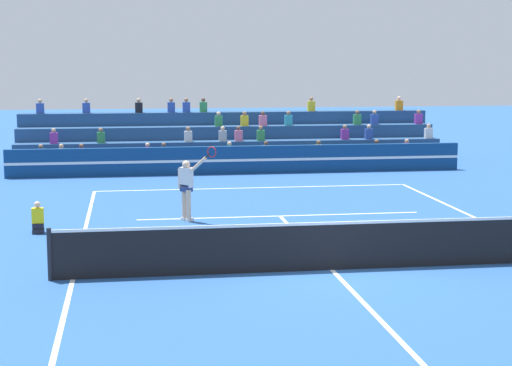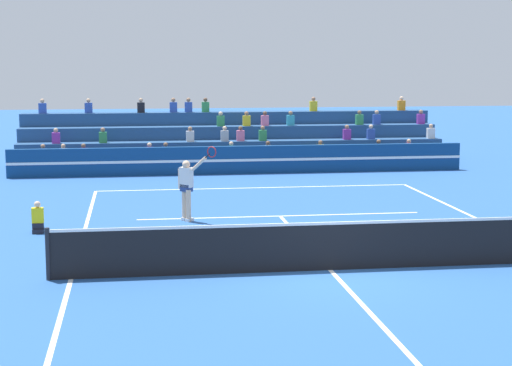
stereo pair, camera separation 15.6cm
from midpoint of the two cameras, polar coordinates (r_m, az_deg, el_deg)
The scene contains 8 objects.
ground_plane at distance 18.65m, azimuth 4.84°, elevation -5.80°, with size 120.00×120.00×0.00m, color #285699.
court_lines at distance 18.65m, azimuth 4.84°, elevation -5.79°, with size 11.10×23.90×0.01m.
tennis_net at distance 18.52m, azimuth 4.86°, elevation -4.17°, with size 12.00×0.10×1.10m.
sponsor_banner_wall at distance 33.76m, azimuth -1.27°, elevation 1.55°, with size 18.00×0.26×1.10m.
bleacher_stand at distance 36.86m, azimuth -1.88°, elevation 2.57°, with size 17.86×3.80×2.83m.
ball_kid_courtside at distance 23.07m, azimuth -14.52°, elevation -2.45°, with size 0.30×0.36×0.84m.
tennis_player at distance 23.97m, azimuth -4.80°, elevation -0.25°, with size 1.05×1.03×2.22m.
tennis_ball at distance 23.35m, azimuth 10.70°, elevation -2.94°, with size 0.07×0.07×0.07m, color #C6DB33.
Camera 1 is at (-4.28, -17.58, 4.55)m, focal length 60.00 mm.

